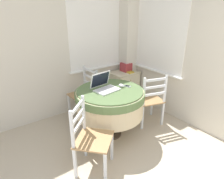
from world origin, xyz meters
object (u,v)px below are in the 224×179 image
(computer_mouse, at_px, (121,86))
(storage_box, at_px, (126,67))
(book_on_cabinet, at_px, (128,72))
(laptop, at_px, (105,86))
(cell_phone, at_px, (127,86))
(corner_cabinet, at_px, (124,86))
(round_dining_table, at_px, (110,101))
(dining_chair_near_right_window, at_px, (149,100))
(dining_chair_near_back_window, at_px, (85,94))
(dining_chair_camera_near, at_px, (90,138))

(computer_mouse, height_order, storage_box, same)
(storage_box, xyz_separation_m, book_on_cabinet, (-0.01, -0.09, -0.07))
(laptop, relative_size, cell_phone, 3.14)
(cell_phone, relative_size, corner_cabinet, 0.19)
(round_dining_table, height_order, dining_chair_near_right_window, dining_chair_near_right_window)
(laptop, height_order, dining_chair_near_back_window, laptop)
(computer_mouse, bearing_deg, storage_box, 46.48)
(computer_mouse, height_order, dining_chair_near_right_window, dining_chair_near_right_window)
(laptop, relative_size, computer_mouse, 3.81)
(cell_phone, distance_m, dining_chair_near_right_window, 0.55)
(dining_chair_near_back_window, bearing_deg, computer_mouse, -73.42)
(dining_chair_near_back_window, relative_size, corner_cabinet, 1.40)
(dining_chair_camera_near, bearing_deg, laptop, 42.06)
(storage_box, bearing_deg, round_dining_table, -140.22)
(laptop, bearing_deg, round_dining_table, -51.03)
(dining_chair_camera_near, bearing_deg, dining_chair_near_right_window, 13.37)
(corner_cabinet, bearing_deg, storage_box, 23.05)
(cell_phone, relative_size, book_on_cabinet, 0.55)
(computer_mouse, distance_m, dining_chair_near_back_window, 0.87)
(computer_mouse, relative_size, corner_cabinet, 0.16)
(dining_chair_near_back_window, bearing_deg, book_on_cabinet, 1.43)
(cell_phone, bearing_deg, computer_mouse, 161.97)
(cell_phone, height_order, dining_chair_near_right_window, dining_chair_near_right_window)
(computer_mouse, height_order, dining_chair_camera_near, dining_chair_camera_near)
(computer_mouse, relative_size, storage_box, 0.51)
(storage_box, height_order, book_on_cabinet, storage_box)
(dining_chair_camera_near, distance_m, corner_cabinet, 2.03)
(dining_chair_camera_near, height_order, corner_cabinet, dining_chair_camera_near)
(corner_cabinet, bearing_deg, book_on_cabinet, -43.30)
(computer_mouse, xyz_separation_m, dining_chair_near_right_window, (0.52, -0.11, -0.35))
(dining_chair_near_back_window, bearing_deg, storage_box, 6.30)
(dining_chair_near_back_window, distance_m, dining_chair_near_right_window, 1.15)
(computer_mouse, distance_m, dining_chair_near_right_window, 0.64)
(computer_mouse, distance_m, storage_box, 1.21)
(computer_mouse, height_order, cell_phone, computer_mouse)
(round_dining_table, height_order, dining_chair_near_back_window, dining_chair_near_back_window)
(dining_chair_near_back_window, distance_m, book_on_cabinet, 1.07)
(computer_mouse, xyz_separation_m, book_on_cabinet, (0.82, 0.79, -0.13))
(dining_chair_near_right_window, relative_size, corner_cabinet, 1.40)
(laptop, bearing_deg, book_on_cabinet, 33.37)
(dining_chair_near_right_window, distance_m, book_on_cabinet, 0.97)
(computer_mouse, relative_size, book_on_cabinet, 0.45)
(computer_mouse, bearing_deg, laptop, 164.23)
(round_dining_table, bearing_deg, cell_phone, -7.67)
(dining_chair_near_back_window, height_order, dining_chair_near_right_window, same)
(computer_mouse, xyz_separation_m, cell_phone, (0.09, -0.03, -0.02))
(computer_mouse, relative_size, cell_phone, 0.82)
(round_dining_table, xyz_separation_m, cell_phone, (0.30, -0.04, 0.18))
(laptop, height_order, dining_chair_near_right_window, laptop)
(dining_chair_near_right_window, bearing_deg, computer_mouse, 167.87)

